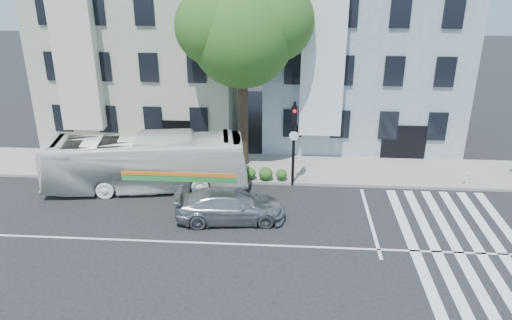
# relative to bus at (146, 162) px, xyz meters

# --- Properties ---
(ground) EXTENTS (120.00, 120.00, 0.00)m
(ground) POSITION_rel_bus_xyz_m (4.76, -5.20, -1.46)
(ground) COLOR black
(ground) RESTS_ON ground
(sidewalk_far) EXTENTS (80.00, 4.00, 0.15)m
(sidewalk_far) POSITION_rel_bus_xyz_m (4.76, 2.80, -1.38)
(sidewalk_far) COLOR gray
(sidewalk_far) RESTS_ON ground
(building_left) EXTENTS (12.00, 10.00, 11.00)m
(building_left) POSITION_rel_bus_xyz_m (-2.24, 9.80, 4.04)
(building_left) COLOR #A9AC90
(building_left) RESTS_ON ground
(building_right) EXTENTS (12.00, 10.00, 11.00)m
(building_right) POSITION_rel_bus_xyz_m (11.76, 9.80, 4.04)
(building_right) COLOR #84969D
(building_right) RESTS_ON ground
(street_tree) EXTENTS (7.30, 5.90, 11.10)m
(street_tree) POSITION_rel_bus_xyz_m (4.82, 3.54, 6.37)
(street_tree) COLOR #2D2116
(street_tree) RESTS_ON ground
(bus) EXTENTS (4.00, 10.71, 2.91)m
(bus) POSITION_rel_bus_xyz_m (0.00, 0.00, 0.00)
(bus) COLOR white
(bus) RESTS_ON ground
(sedan) EXTENTS (2.61, 5.29, 1.48)m
(sedan) POSITION_rel_bus_xyz_m (4.73, -3.08, -0.72)
(sedan) COLOR #A2A5A9
(sedan) RESTS_ON ground
(hedge) EXTENTS (8.18, 4.02, 0.70)m
(hedge) POSITION_rel_bus_xyz_m (2.77, 1.10, -0.96)
(hedge) COLOR #1E551B
(hedge) RESTS_ON sidewalk_far
(traffic_signal) EXTENTS (0.48, 0.55, 4.64)m
(traffic_signal) POSITION_rel_bus_xyz_m (7.62, 0.74, 1.54)
(traffic_signal) COLOR black
(traffic_signal) RESTS_ON ground
(fire_hydrant) EXTENTS (0.42, 0.24, 0.75)m
(fire_hydrant) POSITION_rel_bus_xyz_m (16.87, 1.27, -0.93)
(fire_hydrant) COLOR beige
(fire_hydrant) RESTS_ON sidewalk_far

